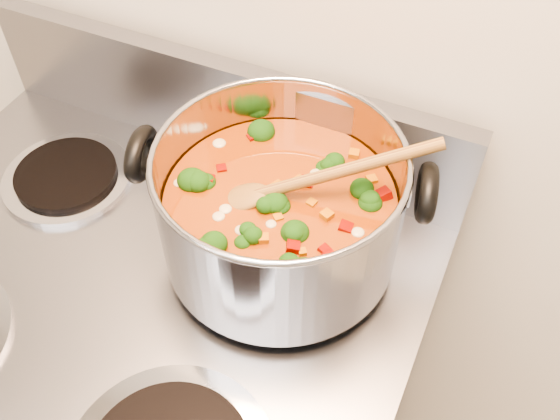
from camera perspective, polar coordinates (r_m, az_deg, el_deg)
The scene contains 3 objects.
stockpot at distance 0.76m, azimuth 0.02°, elevation 0.01°, with size 0.36×0.30×0.18m.
wooden_spoon at distance 0.73m, azimuth 1.05°, elevation 2.31°, with size 0.25×0.14×0.11m.
cooktop_crumbs at distance 0.80m, azimuth -2.43°, elevation -7.06°, with size 0.43×0.27×0.01m.
Camera 1 is at (0.34, 0.86, 1.58)m, focal length 40.00 mm.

